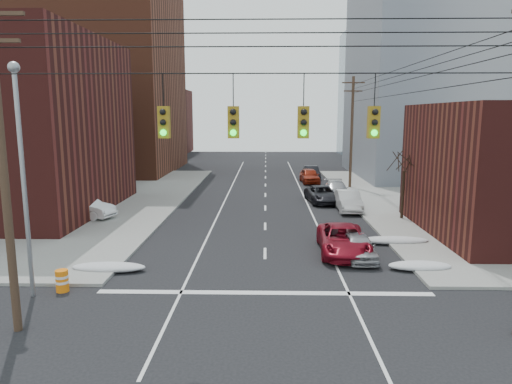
{
  "coord_description": "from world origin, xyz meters",
  "views": [
    {
      "loc": [
        0.02,
        -11.52,
        7.34
      ],
      "look_at": [
        -0.52,
        13.99,
        3.0
      ],
      "focal_mm": 32.0,
      "sensor_mm": 36.0,
      "label": 1
    }
  ],
  "objects_px": {
    "parked_car_d": "(336,189)",
    "parked_car_c": "(322,194)",
    "red_pickup": "(343,240)",
    "lot_car_c": "(55,199)",
    "parked_car_b": "(348,201)",
    "parked_car_f": "(312,172)",
    "parked_car_a": "(358,246)",
    "lot_car_b": "(80,193)",
    "lot_car_a": "(84,207)",
    "parked_car_e": "(310,176)",
    "construction_barrel": "(62,280)",
    "lot_car_d": "(33,198)"
  },
  "relations": [
    {
      "from": "lot_car_d",
      "to": "parked_car_b",
      "type": "bearing_deg",
      "value": -93.2
    },
    {
      "from": "parked_car_f",
      "to": "lot_car_c",
      "type": "height_order",
      "value": "lot_car_c"
    },
    {
      "from": "parked_car_c",
      "to": "parked_car_f",
      "type": "bearing_deg",
      "value": 81.38
    },
    {
      "from": "parked_car_c",
      "to": "lot_car_a",
      "type": "bearing_deg",
      "value": -165.35
    },
    {
      "from": "lot_car_b",
      "to": "construction_barrel",
      "type": "bearing_deg",
      "value": -161.35
    },
    {
      "from": "parked_car_b",
      "to": "lot_car_b",
      "type": "relative_size",
      "value": 0.9
    },
    {
      "from": "red_pickup",
      "to": "lot_car_a",
      "type": "relative_size",
      "value": 1.21
    },
    {
      "from": "lot_car_c",
      "to": "construction_barrel",
      "type": "height_order",
      "value": "lot_car_c"
    },
    {
      "from": "parked_car_e",
      "to": "lot_car_c",
      "type": "height_order",
      "value": "parked_car_e"
    },
    {
      "from": "lot_car_a",
      "to": "lot_car_d",
      "type": "xyz_separation_m",
      "value": [
        -5.63,
        3.95,
        -0.06
      ]
    },
    {
      "from": "parked_car_b",
      "to": "parked_car_f",
      "type": "height_order",
      "value": "parked_car_b"
    },
    {
      "from": "parked_car_c",
      "to": "lot_car_a",
      "type": "distance_m",
      "value": 18.83
    },
    {
      "from": "lot_car_b",
      "to": "construction_barrel",
      "type": "distance_m",
      "value": 20.24
    },
    {
      "from": "parked_car_a",
      "to": "parked_car_b",
      "type": "relative_size",
      "value": 0.82
    },
    {
      "from": "construction_barrel",
      "to": "parked_car_c",
      "type": "bearing_deg",
      "value": 56.31
    },
    {
      "from": "parked_car_f",
      "to": "lot_car_a",
      "type": "bearing_deg",
      "value": -132.99
    },
    {
      "from": "parked_car_e",
      "to": "parked_car_f",
      "type": "height_order",
      "value": "parked_car_e"
    },
    {
      "from": "parked_car_b",
      "to": "parked_car_f",
      "type": "bearing_deg",
      "value": 94.02
    },
    {
      "from": "lot_car_c",
      "to": "parked_car_d",
      "type": "bearing_deg",
      "value": -73.23
    },
    {
      "from": "parked_car_e",
      "to": "parked_car_c",
      "type": "bearing_deg",
      "value": -93.48
    },
    {
      "from": "parked_car_f",
      "to": "construction_barrel",
      "type": "distance_m",
      "value": 37.55
    },
    {
      "from": "parked_car_d",
      "to": "parked_car_f",
      "type": "relative_size",
      "value": 1.13
    },
    {
      "from": "construction_barrel",
      "to": "parked_car_d",
      "type": "bearing_deg",
      "value": 56.56
    },
    {
      "from": "parked_car_a",
      "to": "parked_car_c",
      "type": "bearing_deg",
      "value": 89.22
    },
    {
      "from": "lot_car_d",
      "to": "lot_car_b",
      "type": "bearing_deg",
      "value": -59.95
    },
    {
      "from": "parked_car_f",
      "to": "construction_barrel",
      "type": "bearing_deg",
      "value": -114.76
    },
    {
      "from": "lot_car_c",
      "to": "construction_barrel",
      "type": "bearing_deg",
      "value": -151.26
    },
    {
      "from": "parked_car_d",
      "to": "lot_car_c",
      "type": "relative_size",
      "value": 1.06
    },
    {
      "from": "lot_car_b",
      "to": "parked_car_d",
      "type": "bearing_deg",
      "value": -82.21
    },
    {
      "from": "parked_car_c",
      "to": "construction_barrel",
      "type": "height_order",
      "value": "parked_car_c"
    },
    {
      "from": "lot_car_a",
      "to": "red_pickup",
      "type": "bearing_deg",
      "value": -97.41
    },
    {
      "from": "red_pickup",
      "to": "lot_car_c",
      "type": "bearing_deg",
      "value": 153.49
    },
    {
      "from": "parked_car_a",
      "to": "parked_car_f",
      "type": "bearing_deg",
      "value": 88.12
    },
    {
      "from": "parked_car_d",
      "to": "lot_car_c",
      "type": "bearing_deg",
      "value": -166.28
    },
    {
      "from": "lot_car_d",
      "to": "construction_barrel",
      "type": "xyz_separation_m",
      "value": [
        9.91,
        -17.14,
        -0.35
      ]
    },
    {
      "from": "parked_car_a",
      "to": "construction_barrel",
      "type": "relative_size",
      "value": 4.12
    },
    {
      "from": "parked_car_d",
      "to": "parked_car_c",
      "type": "bearing_deg",
      "value": -121.45
    },
    {
      "from": "parked_car_b",
      "to": "construction_barrel",
      "type": "bearing_deg",
      "value": -130.98
    },
    {
      "from": "lot_car_c",
      "to": "lot_car_a",
      "type": "bearing_deg",
      "value": -131.21
    },
    {
      "from": "parked_car_e",
      "to": "parked_car_f",
      "type": "xyz_separation_m",
      "value": [
        0.58,
        3.69,
        -0.08
      ]
    },
    {
      "from": "lot_car_d",
      "to": "red_pickup",
      "type": "bearing_deg",
      "value": -119.26
    },
    {
      "from": "lot_car_d",
      "to": "parked_car_f",
      "type": "bearing_deg",
      "value": -55.39
    },
    {
      "from": "red_pickup",
      "to": "parked_car_c",
      "type": "distance_m",
      "value": 14.39
    },
    {
      "from": "red_pickup",
      "to": "lot_car_b",
      "type": "relative_size",
      "value": 1.03
    },
    {
      "from": "parked_car_d",
      "to": "parked_car_f",
      "type": "height_order",
      "value": "parked_car_f"
    },
    {
      "from": "parked_car_e",
      "to": "lot_car_a",
      "type": "xyz_separation_m",
      "value": [
        -17.58,
        -18.02,
        0.1
      ]
    },
    {
      "from": "lot_car_c",
      "to": "construction_barrel",
      "type": "xyz_separation_m",
      "value": [
        8.14,
        -16.96,
        -0.33
      ]
    },
    {
      "from": "parked_car_c",
      "to": "lot_car_d",
      "type": "height_order",
      "value": "lot_car_d"
    },
    {
      "from": "red_pickup",
      "to": "parked_car_e",
      "type": "bearing_deg",
      "value": 90.77
    },
    {
      "from": "parked_car_a",
      "to": "lot_car_c",
      "type": "xyz_separation_m",
      "value": [
        -21.44,
        12.26,
        0.15
      ]
    }
  ]
}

